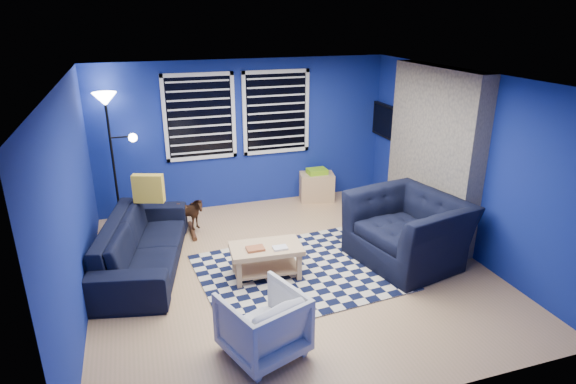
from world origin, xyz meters
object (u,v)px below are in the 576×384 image
(armchair_bent, at_px, (263,324))
(rocking_horse, at_px, (184,214))
(cabinet, at_px, (317,186))
(armchair_big, at_px, (408,230))
(floor_lamp, at_px, (109,118))
(tv, at_px, (388,122))
(sofa, at_px, (143,244))
(coffee_table, at_px, (266,255))

(armchair_bent, relative_size, rocking_horse, 1.19)
(armchair_bent, height_order, cabinet, armchair_bent)
(armchair_big, bearing_deg, floor_lamp, -136.72)
(tv, bearing_deg, armchair_big, -111.09)
(armchair_bent, bearing_deg, armchair_big, -172.36)
(floor_lamp, bearing_deg, tv, -3.08)
(armchair_big, relative_size, floor_lamp, 0.67)
(sofa, distance_m, coffee_table, 1.65)
(tv, bearing_deg, coffee_table, -143.38)
(rocking_horse, relative_size, cabinet, 0.93)
(armchair_bent, bearing_deg, sofa, -84.24)
(rocking_horse, distance_m, floor_lamp, 1.82)
(rocking_horse, bearing_deg, floor_lamp, 72.86)
(sofa, xyz_separation_m, armchair_bent, (1.05, -2.16, -0.00))
(armchair_big, xyz_separation_m, cabinet, (-0.34, 2.50, -0.20))
(cabinet, bearing_deg, floor_lamp, -167.46)
(armchair_big, distance_m, coffee_table, 1.95)
(rocking_horse, bearing_deg, armchair_big, -101.49)
(coffee_table, xyz_separation_m, cabinet, (1.60, 2.34, -0.05))
(floor_lamp, bearing_deg, sofa, -79.64)
(tv, height_order, armchair_bent, tv)
(sofa, distance_m, rocking_horse, 1.07)
(tv, distance_m, armchair_bent, 4.88)
(coffee_table, height_order, cabinet, cabinet)
(sofa, height_order, cabinet, sofa)
(armchair_big, relative_size, cabinet, 2.11)
(floor_lamp, bearing_deg, rocking_horse, -38.15)
(tv, distance_m, floor_lamp, 4.59)
(armchair_big, bearing_deg, rocking_horse, -135.23)
(armchair_big, distance_m, cabinet, 2.53)
(armchair_bent, height_order, coffee_table, armchair_bent)
(armchair_big, distance_m, rocking_horse, 3.30)
(tv, xyz_separation_m, floor_lamp, (-4.57, 0.25, 0.32))
(tv, bearing_deg, armchair_bent, -132.71)
(sofa, bearing_deg, floor_lamp, 22.66)
(armchair_big, distance_m, armchair_bent, 2.67)
(armchair_big, xyz_separation_m, rocking_horse, (-2.78, 1.77, -0.12))
(armchair_big, xyz_separation_m, coffee_table, (-1.94, 0.16, -0.14))
(armchair_bent, bearing_deg, cabinet, -138.54)
(rocking_horse, height_order, floor_lamp, floor_lamp)
(tv, relative_size, cabinet, 1.50)
(sofa, xyz_separation_m, rocking_horse, (0.63, 0.86, -0.01))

